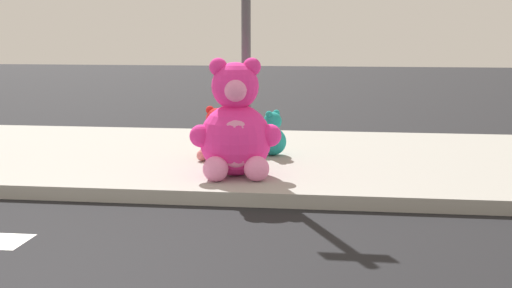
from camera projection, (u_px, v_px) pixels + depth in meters
sidewalk at (181, 158)px, 9.32m from camera, size 28.00×4.40×0.15m
sign_pole at (246, 23)px, 8.12m from camera, size 0.56×0.11×3.20m
plush_pink_large at (235, 129)px, 7.74m from camera, size 1.00×0.92×1.32m
plush_tan at (237, 135)px, 9.26m from camera, size 0.41×0.46×0.60m
plush_teal at (271, 137)px, 9.06m from camera, size 0.42×0.41×0.59m
plush_red at (216, 139)px, 8.73m from camera, size 0.50×0.48×0.68m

